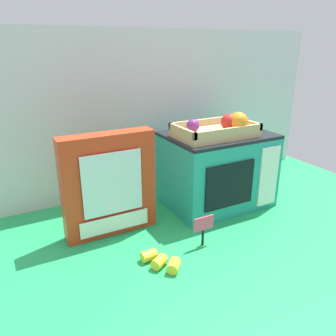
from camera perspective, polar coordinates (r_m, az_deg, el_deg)
name	(u,v)px	position (r m, az deg, el deg)	size (l,w,h in m)	color
ground_plane	(187,211)	(1.29, 3.25, -7.32)	(1.70, 1.70, 0.00)	#219E54
display_back_panel	(152,113)	(1.43, -2.67, 9.34)	(1.61, 0.03, 0.66)	silver
toy_microwave	(217,169)	(1.32, 8.23, -0.18)	(0.39, 0.29, 0.28)	teal
food_groups_crate	(219,129)	(1.23, 8.55, 6.48)	(0.29, 0.17, 0.09)	tan
cookie_set_box	(110,185)	(1.10, -9.83, -2.92)	(0.30, 0.07, 0.34)	red
price_sign	(203,227)	(1.06, 6.01, -9.80)	(0.07, 0.01, 0.10)	black
loose_toy_banana	(160,261)	(1.00, -1.29, -15.43)	(0.09, 0.12, 0.03)	yellow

